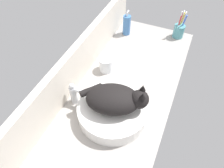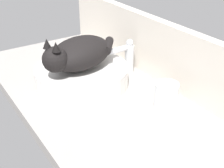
# 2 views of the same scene
# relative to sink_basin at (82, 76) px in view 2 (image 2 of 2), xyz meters

# --- Properties ---
(ground_plane) EXTENTS (1.34, 0.55, 0.04)m
(ground_plane) POSITION_rel_sink_basin_xyz_m (0.17, 0.02, -0.06)
(ground_plane) COLOR #9E9993
(backsplash_panel) EXTENTS (1.34, 0.04, 0.23)m
(backsplash_panel) POSITION_rel_sink_basin_xyz_m (0.17, 0.27, 0.08)
(backsplash_panel) COLOR silver
(backsplash_panel) RESTS_ON ground_plane
(sink_basin) EXTENTS (0.34, 0.34, 0.07)m
(sink_basin) POSITION_rel_sink_basin_xyz_m (0.00, 0.00, 0.00)
(sink_basin) COLOR white
(sink_basin) RESTS_ON ground_plane
(cat) EXTENTS (0.24, 0.32, 0.14)m
(cat) POSITION_rel_sink_basin_xyz_m (0.00, -0.01, 0.09)
(cat) COLOR black
(cat) RESTS_ON sink_basin
(faucet) EXTENTS (0.04, 0.12, 0.14)m
(faucet) POSITION_rel_sink_basin_xyz_m (0.00, 0.21, 0.04)
(faucet) COLOR silver
(faucet) RESTS_ON ground_plane
(water_glass) EXTENTS (0.08, 0.08, 0.08)m
(water_glass) POSITION_rel_sink_basin_xyz_m (0.28, 0.16, -0.00)
(water_glass) COLOR white
(water_glass) RESTS_ON ground_plane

